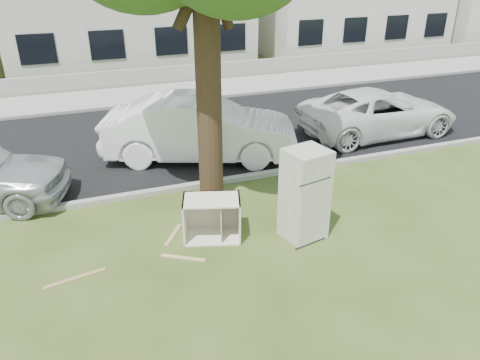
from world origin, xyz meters
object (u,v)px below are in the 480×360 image
object	(u,v)px
fridge	(305,194)
car_right	(378,112)
cabinet	(212,218)
car_center	(200,129)

from	to	relation	value
fridge	car_right	xyz separation A→B (m)	(4.85, 4.47, -0.23)
cabinet	car_right	bearing A→B (deg)	48.03
car_center	car_right	world-z (taller)	car_center
car_center	car_right	bearing A→B (deg)	-69.34
car_center	car_right	size ratio (longest dim) A/B	1.04
fridge	car_center	distance (m)	4.56
cabinet	car_right	distance (m)	7.65
fridge	car_right	size ratio (longest dim) A/B	0.37
car_center	car_right	xyz separation A→B (m)	(5.68, -0.02, -0.16)
car_right	cabinet	bearing A→B (deg)	119.82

